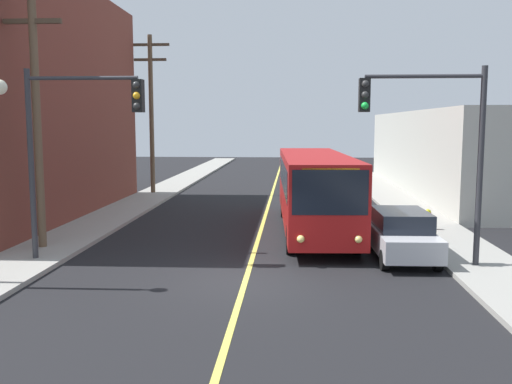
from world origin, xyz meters
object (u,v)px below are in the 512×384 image
Objects in this scene: parked_car_silver at (401,234)px; utility_pole_near at (36,100)px; city_bus at (314,188)px; traffic_signal_right_corner at (430,129)px; fire_hydrant at (428,219)px; traffic_signal_left_corner at (77,128)px; utility_pole_mid at (151,107)px.

utility_pole_near reaches higher than parked_car_silver.
city_bus reaches higher than parked_car_silver.
city_bus is at bearing 119.80° from parked_car_silver.
city_bus is at bearing 118.40° from traffic_signal_right_corner.
traffic_signal_right_corner reaches higher than fire_hydrant.
parked_car_silver is at bearing -60.20° from city_bus.
traffic_signal_right_corner is (10.82, 0.02, 0.00)m from traffic_signal_left_corner.
fire_hydrant is at bearing -39.10° from utility_pole_mid.
city_bus is at bearing 178.57° from fire_hydrant.
city_bus is at bearing 38.06° from traffic_signal_left_corner.
parked_car_silver is 5.29× the size of fire_hydrant.
utility_pole_near reaches higher than city_bus.
city_bus is 7.19m from traffic_signal_right_corner.
utility_pole_mid reaches higher than fire_hydrant.
utility_pole_near is at bearing -89.86° from utility_pole_mid.
utility_pole_near is at bearing 140.96° from traffic_signal_left_corner.
traffic_signal_left_corner reaches higher than city_bus.
utility_pole_mid is at bearing 127.33° from parked_car_silver.
utility_pole_near is 2.80m from traffic_signal_left_corner.
utility_pole_near is at bearing 172.74° from traffic_signal_right_corner.
traffic_signal_left_corner is (2.05, -1.66, -0.94)m from utility_pole_near.
traffic_signal_right_corner is (12.91, -17.48, -1.20)m from utility_pole_mid.
utility_pole_mid is 21.77m from traffic_signal_right_corner.
utility_pole_mid is at bearing 130.04° from city_bus.
city_bus is at bearing 23.98° from utility_pole_near.
parked_car_silver is (2.70, -4.71, -0.98)m from city_bus.
parked_car_silver is at bearing 6.92° from traffic_signal_left_corner.
traffic_signal_right_corner is 7.06m from fire_hydrant.
traffic_signal_left_corner is 1.00× the size of traffic_signal_right_corner.
utility_pole_near is 15.84m from utility_pole_mid.
utility_pole_mid is 11.58× the size of fire_hydrant.
utility_pole_near is (-9.66, -4.30, 3.43)m from city_bus.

